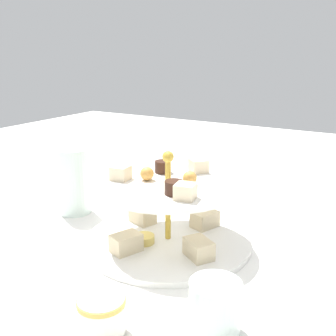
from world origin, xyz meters
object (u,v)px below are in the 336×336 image
Objects in this scene: tiered_serving_stand at (168,217)px; teacup_with_saucer at (102,318)px; water_glass_short_left at (215,308)px; water_glass_tall_right at (73,181)px; butter_knife_left at (224,193)px.

tiered_serving_stand is 0.26m from teacup_with_saucer.
teacup_with_saucer is at bearing -56.63° from water_glass_short_left.
water_glass_tall_right is at bearing -132.59° from teacup_with_saucer.
tiered_serving_stand is 0.30m from butter_knife_left.
tiered_serving_stand reaches higher than butter_knife_left.
butter_knife_left is (-0.27, 0.23, -0.07)m from water_glass_tall_right.
teacup_with_saucer is 0.55m from butter_knife_left.
water_glass_short_left is 0.40× the size of butter_knife_left.
teacup_with_saucer is (0.28, 0.30, -0.04)m from water_glass_tall_right.
tiered_serving_stand is at bearing 93.17° from butter_knife_left.
tiered_serving_stand is 4.33× the size of water_glass_short_left.
water_glass_tall_right is 0.81× the size of butter_knife_left.
tiered_serving_stand reaches higher than water_glass_tall_right.
water_glass_short_left is at bearing 43.97° from tiered_serving_stand.
butter_knife_left is (-0.55, -0.08, -0.02)m from teacup_with_saucer.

